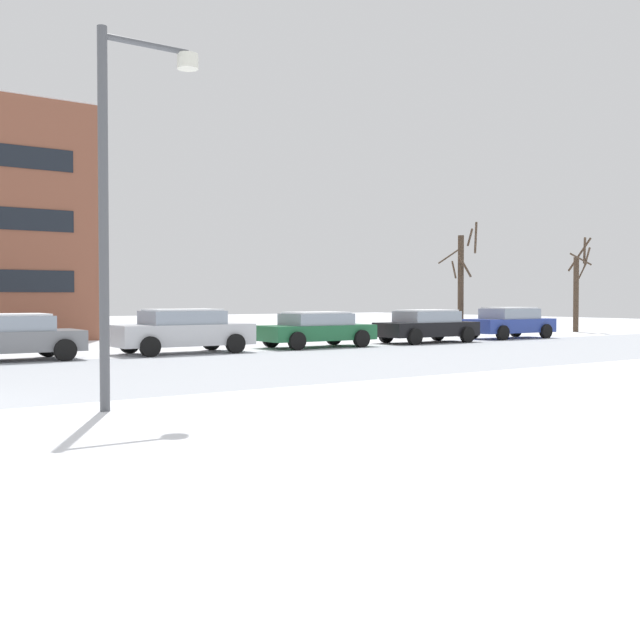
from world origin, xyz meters
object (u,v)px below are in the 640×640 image
(parked_car_black, at_px, (427,326))
(parked_car_blue, at_px, (510,322))
(parked_car_green, at_px, (316,329))
(street_lamp, at_px, (121,181))
(parked_car_gray, at_px, (11,336))
(parked_car_silver, at_px, (182,331))

(parked_car_black, relative_size, parked_car_blue, 1.01)
(parked_car_green, height_order, parked_car_blue, parked_car_blue)
(street_lamp, distance_m, parked_car_gray, 11.68)
(parked_car_gray, xyz_separation_m, parked_car_silver, (5.33, -0.10, 0.04))
(street_lamp, xyz_separation_m, parked_car_silver, (6.31, 11.15, -2.97))
(parked_car_green, bearing_deg, parked_car_silver, 179.80)
(parked_car_blue, bearing_deg, parked_car_black, -176.53)
(parked_car_gray, xyz_separation_m, parked_car_green, (10.67, -0.11, -0.02))
(parked_car_silver, relative_size, parked_car_green, 1.05)
(parked_car_gray, relative_size, parked_car_silver, 0.86)
(street_lamp, xyz_separation_m, parked_car_green, (11.64, 11.13, -3.04))
(parked_car_green, bearing_deg, parked_car_black, -1.90)
(parked_car_blue, bearing_deg, parked_car_gray, -179.91)
(parked_car_silver, xyz_separation_m, parked_car_blue, (16.00, 0.13, -0.03))
(parked_car_silver, distance_m, parked_car_blue, 16.00)
(street_lamp, distance_m, parked_car_blue, 25.17)
(parked_car_green, relative_size, parked_car_blue, 1.01)
(street_lamp, relative_size, parked_car_gray, 1.56)
(street_lamp, height_order, parked_car_gray, street_lamp)
(parked_car_gray, height_order, parked_car_blue, parked_car_blue)
(street_lamp, distance_m, parked_car_silver, 13.15)
(parked_car_black, bearing_deg, parked_car_silver, 178.95)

